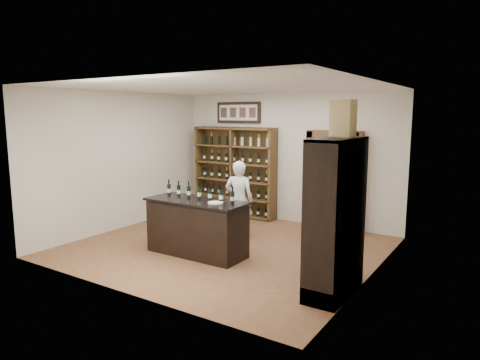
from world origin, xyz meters
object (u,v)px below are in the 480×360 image
(wine_shelf, at_px, (235,172))
(tasting_counter, at_px, (197,228))
(wine_crate, at_px, (343,118))
(side_cabinet, at_px, (337,242))
(counter_bottle_0, at_px, (169,190))
(shopkeeper, at_px, (239,200))

(wine_shelf, relative_size, tasting_counter, 1.17)
(wine_crate, bearing_deg, side_cabinet, -54.72)
(wine_shelf, distance_m, side_cabinet, 5.02)
(tasting_counter, bearing_deg, counter_bottle_0, 173.71)
(side_cabinet, distance_m, wine_crate, 1.72)
(shopkeeper, distance_m, wine_crate, 3.36)
(tasting_counter, height_order, counter_bottle_0, counter_bottle_0)
(tasting_counter, distance_m, side_cabinet, 2.75)
(counter_bottle_0, distance_m, side_cabinet, 3.48)
(counter_bottle_0, relative_size, shopkeeper, 0.19)
(wine_shelf, height_order, tasting_counter, wine_shelf)
(wine_shelf, xyz_separation_m, shopkeeper, (1.18, -1.65, -0.30))
(shopkeeper, bearing_deg, wine_shelf, -71.33)
(tasting_counter, height_order, side_cabinet, side_cabinet)
(tasting_counter, height_order, wine_crate, wine_crate)
(counter_bottle_0, bearing_deg, wine_crate, -2.60)
(wine_shelf, height_order, wine_crate, wine_crate)
(shopkeeper, bearing_deg, wine_crate, 135.65)
(counter_bottle_0, height_order, shopkeeper, shopkeeper)
(shopkeeper, bearing_deg, counter_bottle_0, 39.68)
(side_cabinet, bearing_deg, wine_crate, 105.03)
(counter_bottle_0, xyz_separation_m, shopkeeper, (0.80, 1.20, -0.31))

